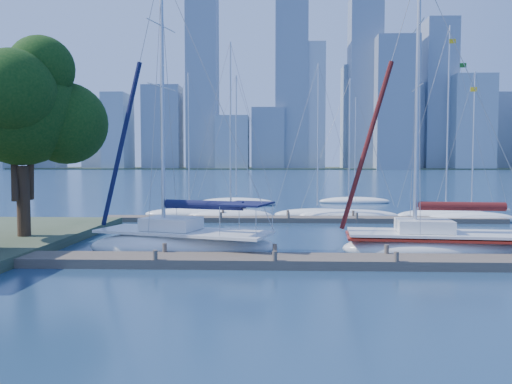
{
  "coord_description": "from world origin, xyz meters",
  "views": [
    {
      "loc": [
        -0.0,
        -21.37,
        4.48
      ],
      "look_at": [
        -0.96,
        4.0,
        2.95
      ],
      "focal_mm": 35.0,
      "sensor_mm": 36.0,
      "label": 1
    }
  ],
  "objects": [
    {
      "name": "bg_boat_3",
      "position": [
        5.9,
        18.44,
        0.24
      ],
      "size": [
        8.29,
        4.22,
        11.39
      ],
      "rotation": [
        0.0,
        0.0,
        0.27
      ],
      "color": "white",
      "rests_on": "ground"
    },
    {
      "name": "ground",
      "position": [
        0.0,
        0.0,
        0.0
      ],
      "size": [
        700.0,
        700.0,
        0.0
      ],
      "primitive_type": "plane",
      "color": "#182F4E",
      "rests_on": "ground"
    },
    {
      "name": "far_dock",
      "position": [
        2.0,
        16.0,
        0.18
      ],
      "size": [
        30.0,
        1.8,
        0.36
      ],
      "primitive_type": "cube",
      "color": "#483F35",
      "rests_on": "ground"
    },
    {
      "name": "tree",
      "position": [
        -13.45,
        4.8,
        7.43
      ],
      "size": [
        8.3,
        7.57,
        11.03
      ],
      "color": "#312116",
      "rests_on": "ground"
    },
    {
      "name": "bg_boat_1",
      "position": [
        -3.47,
        17.67,
        0.29
      ],
      "size": [
        6.99,
        3.04,
        14.16
      ],
      "rotation": [
        0.0,
        0.0,
        0.1
      ],
      "color": "white",
      "rests_on": "ground"
    },
    {
      "name": "skyline",
      "position": [
        15.69,
        290.41,
        37.2
      ],
      "size": [
        503.39,
        51.31,
        123.68
      ],
      "color": "gray",
      "rests_on": "ground"
    },
    {
      "name": "sailboat_navy",
      "position": [
        -4.53,
        2.96,
        1.08
      ],
      "size": [
        9.84,
        5.67,
        14.65
      ],
      "rotation": [
        0.0,
        0.0,
        -0.3
      ],
      "color": "white",
      "rests_on": "ground"
    },
    {
      "name": "bg_boat_7",
      "position": [
        8.72,
        33.28,
        0.23
      ],
      "size": [
        7.93,
        4.64,
        11.8
      ],
      "rotation": [
        0.0,
        0.0,
        -0.36
      ],
      "color": "white",
      "rests_on": "ground"
    },
    {
      "name": "bg_boat_0",
      "position": [
        -7.04,
        19.27,
        0.24
      ],
      "size": [
        7.47,
        2.48,
        12.03
      ],
      "rotation": [
        0.0,
        0.0,
        0.06
      ],
      "color": "white",
      "rests_on": "ground"
    },
    {
      "name": "bg_boat_6",
      "position": [
        -3.98,
        29.99,
        0.28
      ],
      "size": [
        8.42,
        5.47,
        13.69
      ],
      "rotation": [
        0.0,
        0.0,
        0.42
      ],
      "color": "white",
      "rests_on": "ground"
    },
    {
      "name": "bg_boat_2",
      "position": [
        3.48,
        19.28,
        0.25
      ],
      "size": [
        7.38,
        4.05,
        12.72
      ],
      "rotation": [
        0.0,
        0.0,
        0.29
      ],
      "color": "white",
      "rests_on": "ground"
    },
    {
      "name": "far_shore",
      "position": [
        0.0,
        320.0,
        0.0
      ],
      "size": [
        800.0,
        100.0,
        1.5
      ],
      "primitive_type": "cube",
      "color": "#38472D",
      "rests_on": "ground"
    },
    {
      "name": "sailboat_maroon",
      "position": [
        7.87,
        2.96,
        1.07
      ],
      "size": [
        9.41,
        3.87,
        14.41
      ],
      "rotation": [
        0.0,
        0.0,
        -0.1
      ],
      "color": "white",
      "rests_on": "ground"
    },
    {
      "name": "bg_boat_5",
      "position": [
        14.84,
        16.62,
        0.25
      ],
      "size": [
        7.0,
        4.22,
        11.55
      ],
      "rotation": [
        0.0,
        0.0,
        0.33
      ],
      "color": "white",
      "rests_on": "ground"
    },
    {
      "name": "bg_boat_4",
      "position": [
        13.51,
        18.38,
        0.29
      ],
      "size": [
        7.9,
        2.9,
        15.42
      ],
      "rotation": [
        0.0,
        0.0,
        0.08
      ],
      "color": "white",
      "rests_on": "ground"
    },
    {
      "name": "near_dock",
      "position": [
        0.0,
        0.0,
        0.2
      ],
      "size": [
        26.0,
        2.0,
        0.4
      ],
      "primitive_type": "cube",
      "color": "#483F35",
      "rests_on": "ground"
    }
  ]
}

